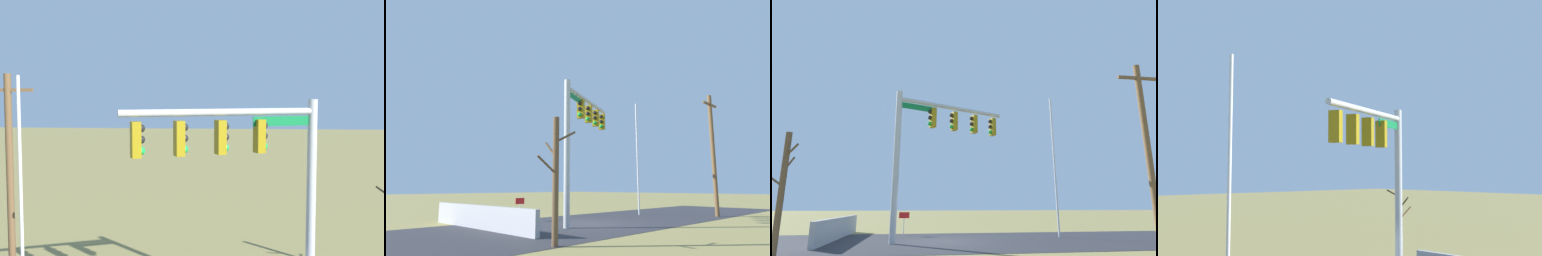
{
  "view_description": "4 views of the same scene",
  "coord_description": "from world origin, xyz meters",
  "views": [
    {
      "loc": [
        -0.18,
        -13.56,
        6.99
      ],
      "look_at": [
        -1.32,
        0.12,
        5.98
      ],
      "focal_mm": 44.34,
      "sensor_mm": 36.0,
      "label": 1
    },
    {
      "loc": [
        12.61,
        11.65,
        1.8
      ],
      "look_at": [
        -0.52,
        -1.22,
        5.09
      ],
      "focal_mm": 30.83,
      "sensor_mm": 36.0,
      "label": 2
    },
    {
      "loc": [
        1.15,
        14.95,
        1.61
      ],
      "look_at": [
        -1.11,
        -1.18,
        5.63
      ],
      "focal_mm": 29.21,
      "sensor_mm": 36.0,
      "label": 3
    },
    {
      "loc": [
        -12.68,
        -13.07,
        4.46
      ],
      "look_at": [
        -0.69,
        0.3,
        5.93
      ],
      "focal_mm": 49.01,
      "sensor_mm": 36.0,
      "label": 4
    }
  ],
  "objects": [
    {
      "name": "flagpole",
      "position": [
        -6.01,
        -1.01,
        3.74
      ],
      "size": [
        0.1,
        0.1,
        7.49
      ],
      "primitive_type": "cylinder",
      "color": "silver",
      "rests_on": "ground_plane"
    },
    {
      "name": "bare_tree",
      "position": [
        5.64,
        3.82,
        2.07
      ],
      "size": [
        1.27,
        1.02,
        4.03
      ],
      "color": "brown",
      "rests_on": "ground_plane"
    },
    {
      "name": "signal_mast",
      "position": [
        0.52,
        0.05,
        4.89
      ],
      "size": [
        5.54,
        2.47,
        6.82
      ],
      "color": "#B2B5BA",
      "rests_on": "ground_plane"
    }
  ]
}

